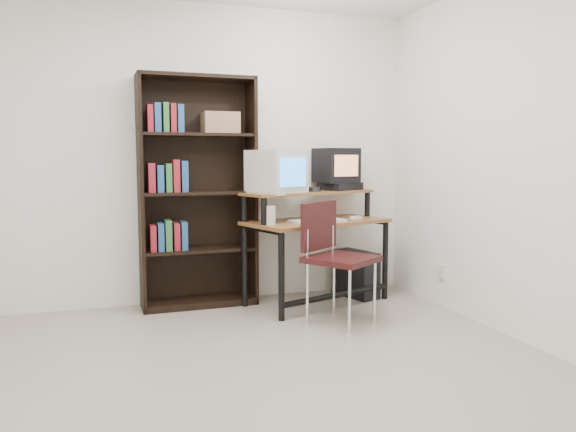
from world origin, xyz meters
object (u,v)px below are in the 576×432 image
object	(u,v)px
computer_desk	(315,225)
crt_tv	(336,165)
pc_tower	(356,274)
bookshelf	(197,190)
school_chair	(333,248)
crt_monitor	(277,172)

from	to	relation	value
computer_desk	crt_tv	xyz separation A→B (m)	(0.28, 0.20, 0.51)
pc_tower	bookshelf	world-z (taller)	bookshelf
crt_tv	school_chair	world-z (taller)	crt_tv
crt_tv	school_chair	distance (m)	1.07
crt_tv	school_chair	bearing A→B (deg)	-125.23
computer_desk	crt_tv	distance (m)	0.62
pc_tower	school_chair	world-z (taller)	school_chair
crt_monitor	bookshelf	bearing A→B (deg)	132.67
crt_monitor	crt_tv	distance (m)	0.66
computer_desk	crt_tv	world-z (taller)	crt_tv
pc_tower	school_chair	distance (m)	0.91
school_chair	bookshelf	world-z (taller)	bookshelf
computer_desk	bookshelf	bearing A→B (deg)	148.06
crt_monitor	computer_desk	bearing A→B (deg)	-29.17
crt_tv	crt_monitor	bearing A→B (deg)	-173.91
computer_desk	pc_tower	world-z (taller)	computer_desk
crt_tv	pc_tower	xyz separation A→B (m)	(0.15, -0.12, -1.00)
crt_tv	bookshelf	bearing A→B (deg)	167.41
crt_tv	bookshelf	xyz separation A→B (m)	(-1.28, 0.04, -0.21)
pc_tower	school_chair	xyz separation A→B (m)	(-0.51, -0.66, 0.37)
pc_tower	crt_monitor	bearing A→B (deg)	167.91
pc_tower	bookshelf	bearing A→B (deg)	156.42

